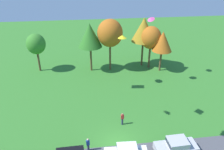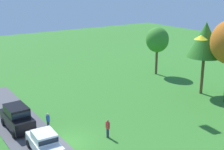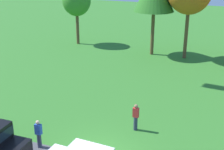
{
  "view_description": "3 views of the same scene",
  "coord_description": "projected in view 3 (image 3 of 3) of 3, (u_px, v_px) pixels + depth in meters",
  "views": [
    {
      "loc": [
        -2.82,
        -17.73,
        18.14
      ],
      "look_at": [
        0.16,
        5.63,
        5.88
      ],
      "focal_mm": 35.0,
      "sensor_mm": 36.0,
      "label": 1
    },
    {
      "loc": [
        22.17,
        -10.34,
        13.31
      ],
      "look_at": [
        1.1,
        3.86,
        5.72
      ],
      "focal_mm": 50.0,
      "sensor_mm": 36.0,
      "label": 2
    },
    {
      "loc": [
        5.93,
        -12.7,
        9.87
      ],
      "look_at": [
        -0.51,
        3.71,
        3.23
      ],
      "focal_mm": 50.0,
      "sensor_mm": 36.0,
      "label": 3
    }
  ],
  "objects": [
    {
      "name": "person_beside_suv",
      "position": [
        136.0,
        117.0,
        18.79
      ],
      "size": [
        0.36,
        0.24,
        1.71
      ],
      "color": "#2D334C",
      "rests_on": "ground"
    },
    {
      "name": "tree_lone_near",
      "position": [
        76.0,
        1.0,
        36.43
      ],
      "size": [
        3.35,
        3.35,
        7.07
      ],
      "color": "brown",
      "rests_on": "ground"
    },
    {
      "name": "person_watching_sky",
      "position": [
        39.0,
        134.0,
        16.97
      ],
      "size": [
        0.36,
        0.24,
        1.71
      ],
      "color": "#2D334C",
      "rests_on": "ground"
    }
  ]
}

